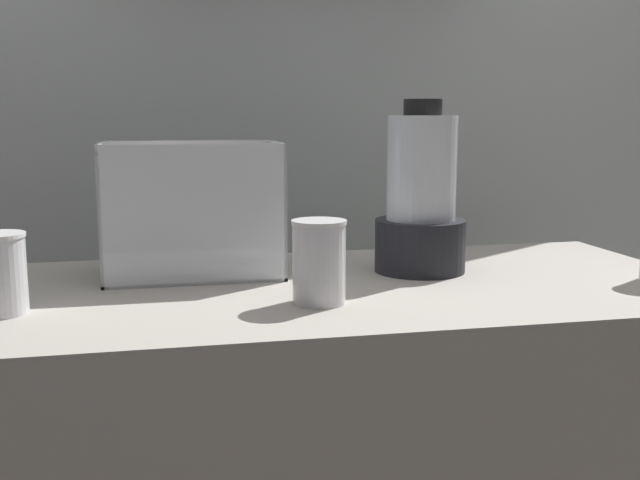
% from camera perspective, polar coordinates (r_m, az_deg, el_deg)
% --- Properties ---
extents(back_wall_unit, '(2.60, 0.24, 2.50)m').
position_cam_1_polar(back_wall_unit, '(2.06, -4.66, 11.25)').
color(back_wall_unit, silver).
rests_on(back_wall_unit, ground_plane).
extents(carrot_display_bin, '(0.33, 0.21, 0.25)m').
position_cam_1_polar(carrot_display_bin, '(1.44, -9.56, 0.53)').
color(carrot_display_bin, white).
rests_on(carrot_display_bin, counter).
extents(blender_pitcher, '(0.17, 0.17, 0.33)m').
position_cam_1_polar(blender_pitcher, '(1.45, 7.63, 2.79)').
color(blender_pitcher, black).
rests_on(blender_pitcher, counter).
extents(juice_cup_orange_left, '(0.09, 0.09, 0.13)m').
position_cam_1_polar(juice_cup_orange_left, '(1.20, -0.07, -2.10)').
color(juice_cup_orange_left, white).
rests_on(juice_cup_orange_left, counter).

